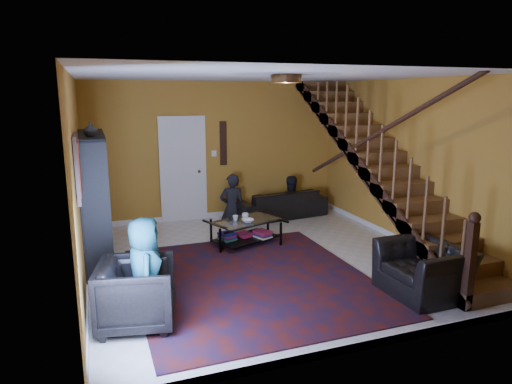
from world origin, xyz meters
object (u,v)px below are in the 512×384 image
Objects in this scene: armchair_right at (423,270)px; coffee_table at (245,231)px; sofa at (280,203)px; armchair_left at (137,294)px; bookshelf at (96,204)px.

armchair_right reaches higher than coffee_table.
sofa is 2.34× the size of armchair_left.
armchair_left reaches higher than armchair_right.
armchair_right is at bearing -32.22° from bookshelf.
coffee_table is at bearing -151.82° from armchair_right.
bookshelf reaches higher than sofa.
bookshelf is 2.50m from coffee_table.
armchair_left is at bearing -80.14° from bookshelf.
sofa is 1.96m from coffee_table.
armchair_right is 0.79× the size of coffee_table.
armchair_left is at bearing -131.98° from coffee_table.
sofa is 1.51× the size of coffee_table.
coffee_table is at bearing -30.27° from armchair_left.
coffee_table is (-1.27, -1.48, -0.04)m from sofa.
coffee_table is (2.03, 2.26, -0.13)m from armchair_left.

